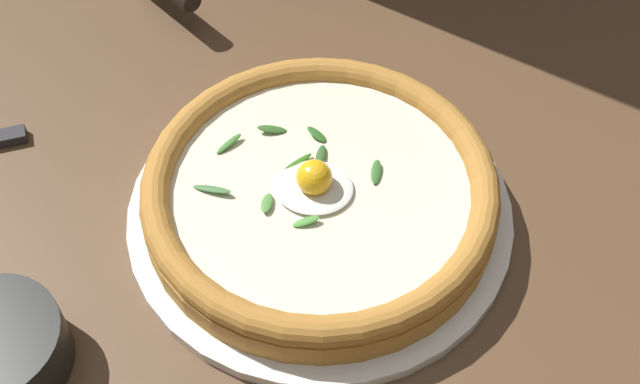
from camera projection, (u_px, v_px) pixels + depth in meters
The scene contains 3 objects.
ground_plane at pixel (324, 241), 0.68m from camera, with size 2.40×2.40×0.03m, color brown.
pizza_plate at pixel (320, 211), 0.67m from camera, with size 0.32×0.32×0.01m, color white.
pizza at pixel (320, 191), 0.65m from camera, with size 0.29×0.29×0.06m.
Camera 1 is at (0.07, -0.38, 0.54)m, focal length 44.39 mm.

